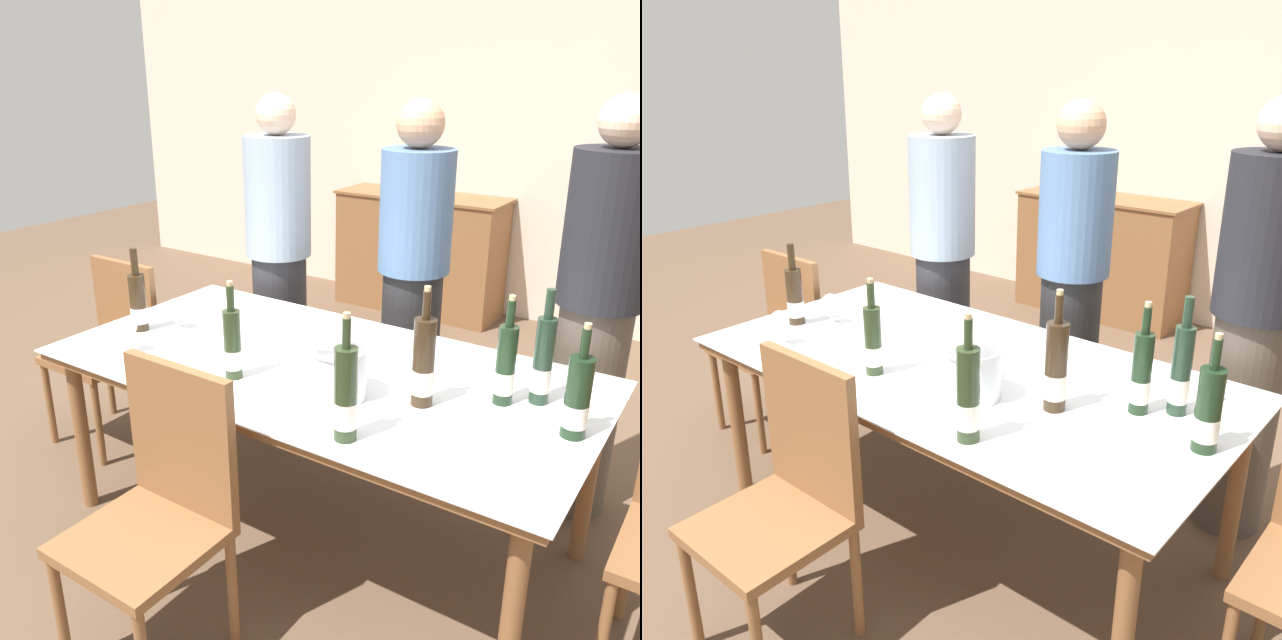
% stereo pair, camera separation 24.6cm
% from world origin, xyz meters
% --- Properties ---
extents(ground_plane, '(12.00, 12.00, 0.00)m').
position_xyz_m(ground_plane, '(0.00, 0.00, 0.00)').
color(ground_plane, brown).
extents(back_wall, '(8.00, 0.10, 2.80)m').
position_xyz_m(back_wall, '(0.00, 2.96, 1.40)').
color(back_wall, beige).
rests_on(back_wall, ground_plane).
extents(sideboard_cabinet, '(1.28, 0.46, 0.89)m').
position_xyz_m(sideboard_cabinet, '(-0.89, 2.67, 0.45)').
color(sideboard_cabinet, brown).
rests_on(sideboard_cabinet, ground_plane).
extents(dining_table, '(2.02, 1.03, 0.73)m').
position_xyz_m(dining_table, '(0.00, 0.00, 0.67)').
color(dining_table, brown).
rests_on(dining_table, ground_plane).
extents(ice_bucket, '(0.20, 0.20, 0.18)m').
position_xyz_m(ice_bucket, '(0.19, -0.17, 0.83)').
color(ice_bucket, silver).
rests_on(ice_bucket, dining_table).
extents(wine_bottle_0, '(0.08, 0.08, 0.36)m').
position_xyz_m(wine_bottle_0, '(0.92, -0.00, 0.86)').
color(wine_bottle_0, black).
rests_on(wine_bottle_0, dining_table).
extents(wine_bottle_1, '(0.07, 0.07, 0.41)m').
position_xyz_m(wine_bottle_1, '(0.45, -0.07, 0.88)').
color(wine_bottle_1, '#332314').
rests_on(wine_bottle_1, dining_table).
extents(wine_bottle_2, '(0.06, 0.06, 0.36)m').
position_xyz_m(wine_bottle_2, '(-0.20, -0.26, 0.86)').
color(wine_bottle_2, '#28381E').
rests_on(wine_bottle_2, dining_table).
extents(wine_bottle_3, '(0.06, 0.06, 0.39)m').
position_xyz_m(wine_bottle_3, '(0.77, 0.16, 0.88)').
color(wine_bottle_3, '#1E3323').
rests_on(wine_bottle_3, dining_table).
extents(wine_bottle_4, '(0.07, 0.07, 0.37)m').
position_xyz_m(wine_bottle_4, '(0.67, 0.09, 0.87)').
color(wine_bottle_4, black).
rests_on(wine_bottle_4, dining_table).
extents(wine_bottle_5, '(0.07, 0.07, 0.40)m').
position_xyz_m(wine_bottle_5, '(0.36, -0.40, 0.87)').
color(wine_bottle_5, '#28381E').
rests_on(wine_bottle_5, dining_table).
extents(wine_bottle_6, '(0.07, 0.07, 0.35)m').
position_xyz_m(wine_bottle_6, '(-0.83, -0.12, 0.86)').
color(wine_bottle_6, '#332314').
rests_on(wine_bottle_6, dining_table).
extents(wine_glass_0, '(0.09, 0.09, 0.14)m').
position_xyz_m(wine_glass_0, '(0.12, -0.03, 0.83)').
color(wine_glass_0, white).
rests_on(wine_glass_0, dining_table).
extents(wine_glass_1, '(0.07, 0.07, 0.13)m').
position_xyz_m(wine_glass_1, '(-0.71, -0.03, 0.83)').
color(wine_glass_1, white).
rests_on(wine_glass_1, dining_table).
extents(wine_glass_2, '(0.07, 0.07, 0.14)m').
position_xyz_m(wine_glass_2, '(-0.69, -0.31, 0.83)').
color(wine_glass_2, white).
rests_on(wine_glass_2, dining_table).
extents(chair_left_end, '(0.42, 0.42, 0.89)m').
position_xyz_m(chair_left_end, '(-1.31, 0.08, 0.52)').
color(chair_left_end, brown).
rests_on(chair_left_end, ground_plane).
extents(chair_near_front, '(0.42, 0.42, 0.95)m').
position_xyz_m(chair_near_front, '(-0.09, -0.74, 0.54)').
color(chair_near_front, brown).
rests_on(chair_near_front, ground_plane).
extents(person_host, '(0.33, 0.33, 1.67)m').
position_xyz_m(person_host, '(-0.76, 0.74, 0.84)').
color(person_host, '#2D2D33').
rests_on(person_host, ground_plane).
extents(person_guest_left, '(0.33, 0.33, 1.66)m').
position_xyz_m(person_guest_left, '(-0.04, 0.82, 0.83)').
color(person_guest_left, '#262628').
rests_on(person_guest_left, ground_plane).
extents(person_guest_right, '(0.33, 0.33, 1.70)m').
position_xyz_m(person_guest_right, '(0.80, 0.76, 0.85)').
color(person_guest_right, '#51473D').
rests_on(person_guest_right, ground_plane).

